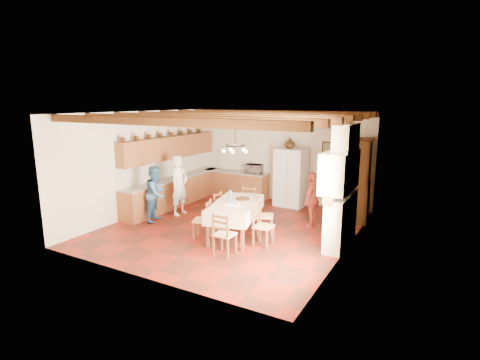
% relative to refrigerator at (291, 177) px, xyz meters
% --- Properties ---
extents(floor, '(6.00, 6.50, 0.02)m').
position_rel_refrigerator_xyz_m(floor, '(-0.55, -2.83, -0.93)').
color(floor, '#4D1D14').
rests_on(floor, ground).
extents(ceiling, '(6.00, 6.50, 0.02)m').
position_rel_refrigerator_xyz_m(ceiling, '(-0.55, -2.83, 2.09)').
color(ceiling, white).
rests_on(ceiling, ground).
extents(wall_back, '(6.00, 0.02, 3.00)m').
position_rel_refrigerator_xyz_m(wall_back, '(-0.55, 0.43, 0.58)').
color(wall_back, beige).
rests_on(wall_back, ground).
extents(wall_front, '(6.00, 0.02, 3.00)m').
position_rel_refrigerator_xyz_m(wall_front, '(-0.55, -6.09, 0.58)').
color(wall_front, beige).
rests_on(wall_front, ground).
extents(wall_left, '(0.02, 6.50, 3.00)m').
position_rel_refrigerator_xyz_m(wall_left, '(-3.56, -2.83, 0.58)').
color(wall_left, beige).
rests_on(wall_left, ground).
extents(wall_right, '(0.02, 6.50, 3.00)m').
position_rel_refrigerator_xyz_m(wall_right, '(2.46, -2.83, 0.58)').
color(wall_right, beige).
rests_on(wall_right, ground).
extents(ceiling_beams, '(6.00, 6.30, 0.16)m').
position_rel_refrigerator_xyz_m(ceiling_beams, '(-0.55, -2.83, 1.99)').
color(ceiling_beams, '#3B1D10').
rests_on(ceiling_beams, ground).
extents(lower_cabinets_left, '(0.60, 4.30, 0.86)m').
position_rel_refrigerator_xyz_m(lower_cabinets_left, '(-3.25, -1.78, -0.49)').
color(lower_cabinets_left, brown).
rests_on(lower_cabinets_left, ground).
extents(lower_cabinets_back, '(2.30, 0.60, 0.86)m').
position_rel_refrigerator_xyz_m(lower_cabinets_back, '(-2.10, 0.12, -0.49)').
color(lower_cabinets_back, brown).
rests_on(lower_cabinets_back, ground).
extents(countertop_left, '(0.62, 4.30, 0.04)m').
position_rel_refrigerator_xyz_m(countertop_left, '(-3.25, -1.78, -0.04)').
color(countertop_left, gray).
rests_on(countertop_left, lower_cabinets_left).
extents(countertop_back, '(2.34, 0.62, 0.04)m').
position_rel_refrigerator_xyz_m(countertop_back, '(-2.10, 0.12, -0.04)').
color(countertop_back, gray).
rests_on(countertop_back, lower_cabinets_back).
extents(backsplash_left, '(0.03, 4.30, 0.60)m').
position_rel_refrigerator_xyz_m(backsplash_left, '(-3.54, -1.78, 0.28)').
color(backsplash_left, silver).
rests_on(backsplash_left, ground).
extents(backsplash_back, '(2.30, 0.03, 0.60)m').
position_rel_refrigerator_xyz_m(backsplash_back, '(-2.10, 0.41, 0.28)').
color(backsplash_back, silver).
rests_on(backsplash_back, ground).
extents(upper_cabinets, '(0.35, 4.20, 0.70)m').
position_rel_refrigerator_xyz_m(upper_cabinets, '(-3.38, -1.78, 0.93)').
color(upper_cabinets, brown).
rests_on(upper_cabinets, ground).
extents(fireplace, '(0.56, 1.60, 2.80)m').
position_rel_refrigerator_xyz_m(fireplace, '(2.17, -2.63, 0.48)').
color(fireplace, beige).
rests_on(fireplace, ground).
extents(wall_picture, '(0.34, 0.03, 0.42)m').
position_rel_refrigerator_xyz_m(wall_picture, '(1.00, 0.40, 0.93)').
color(wall_picture, black).
rests_on(wall_picture, ground).
extents(refrigerator, '(0.96, 0.81, 1.83)m').
position_rel_refrigerator_xyz_m(refrigerator, '(0.00, 0.00, 0.00)').
color(refrigerator, white).
rests_on(refrigerator, floor).
extents(hutch, '(0.67, 1.30, 2.27)m').
position_rel_refrigerator_xyz_m(hutch, '(2.20, -0.39, 0.22)').
color(hutch, '#32200C').
rests_on(hutch, floor).
extents(dining_table, '(1.46, 2.16, 0.86)m').
position_rel_refrigerator_xyz_m(dining_table, '(-0.16, -3.27, -0.14)').
color(dining_table, silver).
rests_on(dining_table, floor).
extents(chandelier, '(0.47, 0.47, 0.03)m').
position_rel_refrigerator_xyz_m(chandelier, '(-0.16, -3.27, 1.33)').
color(chandelier, black).
rests_on(chandelier, ground).
extents(chair_left_near, '(0.52, 0.53, 0.96)m').
position_rel_refrigerator_xyz_m(chair_left_near, '(-0.79, -3.81, -0.44)').
color(chair_left_near, brown).
rests_on(chair_left_near, floor).
extents(chair_left_far, '(0.42, 0.44, 0.96)m').
position_rel_refrigerator_xyz_m(chair_left_far, '(-1.04, -2.99, -0.44)').
color(chair_left_far, brown).
rests_on(chair_left_far, floor).
extents(chair_right_near, '(0.41, 0.43, 0.96)m').
position_rel_refrigerator_xyz_m(chair_right_near, '(0.71, -3.51, -0.44)').
color(chair_right_near, brown).
rests_on(chair_right_near, floor).
extents(chair_right_far, '(0.53, 0.54, 0.96)m').
position_rel_refrigerator_xyz_m(chair_right_far, '(0.40, -2.75, -0.44)').
color(chair_right_far, brown).
rests_on(chair_right_far, floor).
extents(chair_end_near, '(0.42, 0.40, 0.96)m').
position_rel_refrigerator_xyz_m(chair_end_near, '(0.20, -4.39, -0.44)').
color(chair_end_near, brown).
rests_on(chair_end_near, floor).
extents(chair_end_far, '(0.48, 0.46, 0.96)m').
position_rel_refrigerator_xyz_m(chair_end_far, '(-0.44, -2.16, -0.44)').
color(chair_end_far, brown).
rests_on(chair_end_far, floor).
extents(person_man, '(0.43, 0.65, 1.75)m').
position_rel_refrigerator_xyz_m(person_man, '(-2.49, -2.51, -0.04)').
color(person_man, white).
rests_on(person_man, floor).
extents(person_woman_blue, '(0.76, 0.88, 1.55)m').
position_rel_refrigerator_xyz_m(person_woman_blue, '(-2.67, -3.29, -0.14)').
color(person_woman_blue, '#386799').
rests_on(person_woman_blue, floor).
extents(person_woman_red, '(0.46, 0.90, 1.48)m').
position_rel_refrigerator_xyz_m(person_woman_red, '(1.26, -1.69, -0.18)').
color(person_woman_red, '#A53726').
rests_on(person_woman_red, floor).
extents(microwave, '(0.58, 0.43, 0.30)m').
position_rel_refrigerator_xyz_m(microwave, '(-1.38, 0.12, 0.13)').
color(microwave, silver).
rests_on(microwave, countertop_back).
extents(fridge_vase, '(0.35, 0.35, 0.33)m').
position_rel_refrigerator_xyz_m(fridge_vase, '(-0.08, 0.00, 1.08)').
color(fridge_vase, '#32200C').
rests_on(fridge_vase, refrigerator).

